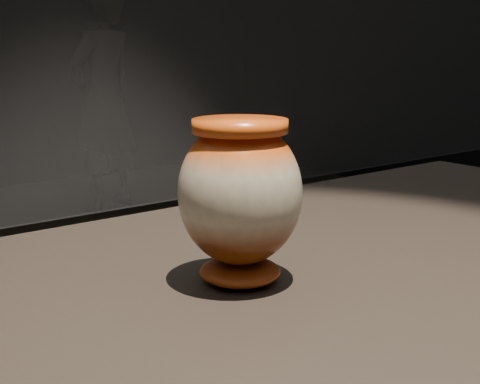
{
  "coord_description": "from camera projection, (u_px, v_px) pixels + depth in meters",
  "views": [
    {
      "loc": [
        -0.41,
        -0.6,
        1.19
      ],
      "look_at": [
        0.07,
        0.02,
        1.01
      ],
      "focal_mm": 50.0,
      "sensor_mm": 36.0,
      "label": 1
    }
  ],
  "objects": [
    {
      "name": "visitor",
      "position": [
        103.0,
        99.0,
        4.75
      ],
      "size": [
        0.68,
        0.56,
        1.59
      ],
      "primitive_type": "imported",
      "rotation": [
        0.0,
        0.0,
        3.49
      ],
      "color": "black",
      "rests_on": "ground"
    },
    {
      "name": "main_vase",
      "position": [
        240.0,
        195.0,
        0.81
      ],
      "size": [
        0.15,
        0.15,
        0.2
      ],
      "rotation": [
        0.0,
        0.0,
        0.0
      ],
      "color": "#652808",
      "rests_on": "display_plinth"
    }
  ]
}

